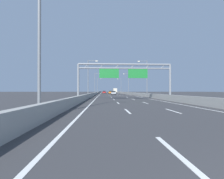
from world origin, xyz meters
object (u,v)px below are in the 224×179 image
Objects in this scene: sign_gantry at (124,72)px; orange_car at (110,92)px; streetlamp_left_mid at (89,76)px; white_car at (104,92)px; streetlamp_right_distant at (121,85)px; streetlamp_right_mid at (146,76)px; streetlamp_left_distant at (98,85)px; silver_car at (113,93)px; red_car at (104,92)px; box_truck at (115,90)px; streetlamp_left_far at (95,82)px; streetlamp_right_far at (128,82)px; streetlamp_left_near at (43,30)px.

orange_car is (-0.16, 57.28, -4.06)m from sign_gantry.
white_car is (4.02, 75.96, -4.64)m from streetlamp_left_mid.
streetlamp_right_distant is 2.29× the size of orange_car.
streetlamp_left_mid is 1.00× the size of streetlamp_right_mid.
streetlamp_left_distant is 2.06× the size of silver_car.
red_car is at bearing 92.79° from sign_gantry.
streetlamp_left_mid reaches higher than silver_car.
box_truck reaches higher than orange_car.
white_car is (4.02, 42.27, -4.64)m from streetlamp_left_far.
box_truck is at bearing 95.98° from streetlamp_right_far.
sign_gantry is at bearing -98.80° from streetlamp_right_far.
streetlamp_left_far is 2.05× the size of white_car.
sign_gantry is 82.61m from streetlamp_left_distant.
streetlamp_left_far is 12.24m from orange_car.
orange_car is (3.19, -11.56, 0.02)m from red_car.
box_truck is (11.23, 102.71, -3.74)m from streetlamp_left_near.
orange_car reaches higher than silver_car.
streetlamp_left_distant is at bearing -171.78° from box_truck.
streetlamp_left_far is 21.18m from red_car.
red_car is 0.52× the size of box_truck.
streetlamp_left_distant is (0.00, 101.09, 0.00)m from streetlamp_left_near.
streetlamp_left_far reaches higher than sign_gantry.
box_truck is at bearing 8.22° from streetlamp_left_distant.
streetlamp_right_mid is (14.93, 33.70, 0.00)m from streetlamp_left_near.
red_car is (-10.87, 20.26, -4.66)m from streetlamp_right_far.
box_truck is (3.98, 26.61, 0.90)m from orange_car.
streetlamp_left_mid is at bearing -113.90° from streetlamp_right_far.
red_car is (4.06, -13.44, -4.66)m from streetlamp_left_distant.
streetlamp_left_mid reaches higher than sign_gantry.
streetlamp_left_mid is (-7.42, 14.88, 0.58)m from sign_gantry.
orange_car is at bearing -84.50° from white_car.
streetlamp_right_far is 12.50m from orange_car.
streetlamp_right_distant is at bearing -23.66° from box_truck.
streetlamp_left_near is 109.83m from white_car.
streetlamp_right_distant is at bearing 90.00° from streetlamp_right_mid.
streetlamp_right_distant is 26.55m from orange_car.
streetlamp_left_near is 1.00× the size of streetlamp_left_mid.
streetlamp_left_near is at bearing -96.24° from box_truck.
streetlamp_left_far is at bearing 128.78° from silver_car.
silver_car is 0.52× the size of box_truck.
red_car is (-3.36, 68.83, -4.08)m from sign_gantry.
streetlamp_left_far is 42.71m from white_car.
sign_gantry is 1.73× the size of streetlamp_right_mid.
white_car is (-3.40, 90.84, -4.06)m from sign_gantry.
white_car is at bearing 87.90° from streetlamp_left_near.
orange_car reaches higher than red_car.
red_car is (4.06, 53.96, -4.66)m from streetlamp_left_mid.
streetlamp_right_mid is 1.00× the size of streetlamp_right_far.
white_car is at bearing 92.14° from sign_gantry.
streetlamp_left_far is 13.09m from silver_car.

